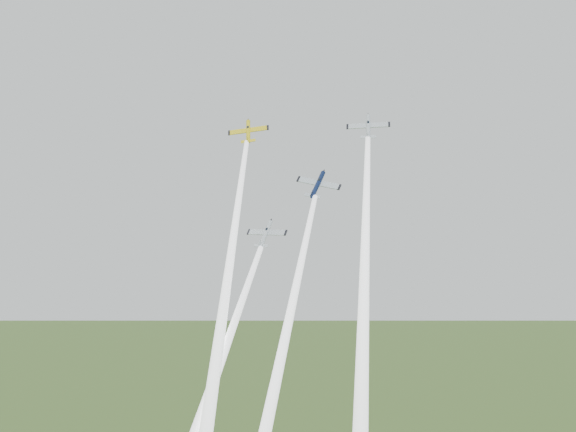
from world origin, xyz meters
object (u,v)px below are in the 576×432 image
object	(u,v)px
plane_yellow	(248,131)
plane_silver_low	(266,234)
plane_navy	(318,184)
plane_silver_right	(368,127)

from	to	relation	value
plane_yellow	plane_silver_low	distance (m)	28.11
plane_navy	plane_silver_right	distance (m)	14.49
plane_silver_right	plane_navy	bearing A→B (deg)	164.27
plane_silver_right	plane_silver_low	size ratio (longest dim) A/B	1.06
plane_silver_right	plane_yellow	bearing A→B (deg)	157.73
plane_navy	plane_silver_low	size ratio (longest dim) A/B	1.13
plane_yellow	plane_navy	distance (m)	20.59
plane_yellow	plane_navy	bearing A→B (deg)	-29.61
plane_yellow	plane_navy	world-z (taller)	plane_yellow
plane_navy	plane_silver_low	world-z (taller)	plane_navy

